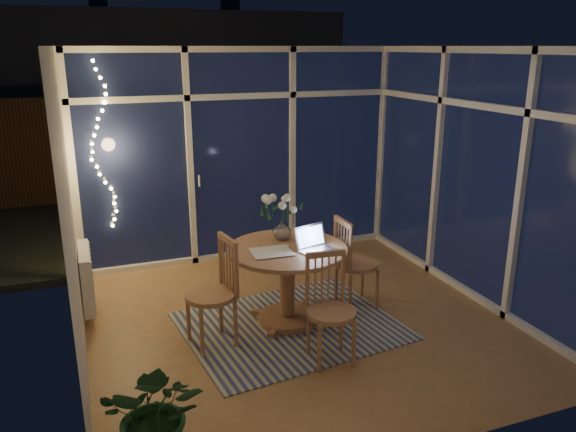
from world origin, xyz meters
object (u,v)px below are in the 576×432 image
(chair_left, at_px, (210,293))
(chair_front, at_px, (331,310))
(potted_plant, at_px, (159,428))
(flower_vase, at_px, (282,229))
(laptop, at_px, (318,239))
(chair_right, at_px, (357,262))
(dining_table, at_px, (287,286))

(chair_left, bearing_deg, chair_front, 44.53)
(chair_left, relative_size, potted_plant, 1.33)
(chair_front, height_order, flower_vase, flower_vase)
(laptop, bearing_deg, chair_right, 10.17)
(laptop, bearing_deg, chair_left, 162.37)
(laptop, bearing_deg, flower_vase, 98.49)
(dining_table, distance_m, chair_front, 0.80)
(chair_right, relative_size, flower_vase, 4.66)
(dining_table, xyz_separation_m, laptop, (0.23, -0.19, 0.51))
(chair_right, height_order, chair_front, chair_right)
(chair_left, distance_m, chair_right, 1.60)
(dining_table, xyz_separation_m, chair_right, (0.80, 0.08, 0.10))
(dining_table, xyz_separation_m, chair_front, (0.10, -0.79, 0.09))
(chair_left, bearing_deg, dining_table, 91.66)
(laptop, relative_size, flower_vase, 1.59)
(potted_plant, bearing_deg, chair_left, 65.85)
(dining_table, height_order, flower_vase, flower_vase)
(dining_table, xyz_separation_m, flower_vase, (0.04, 0.24, 0.49))
(chair_left, height_order, flower_vase, chair_left)
(chair_left, relative_size, chair_front, 1.06)
(chair_front, relative_size, flower_vase, 4.56)
(chair_front, height_order, potted_plant, chair_front)
(chair_front, distance_m, potted_plant, 1.80)
(dining_table, relative_size, chair_left, 1.12)
(laptop, xyz_separation_m, flower_vase, (-0.20, 0.44, -0.02))
(chair_front, relative_size, laptop, 2.87)
(chair_left, xyz_separation_m, flower_vase, (0.82, 0.40, 0.37))
(chair_front, xyz_separation_m, potted_plant, (-1.57, -0.89, -0.10))
(chair_right, relative_size, potted_plant, 1.29)
(flower_vase, bearing_deg, laptop, -65.73)
(flower_vase, relative_size, potted_plant, 0.28)
(flower_vase, xyz_separation_m, potted_plant, (-1.51, -1.93, -0.50))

